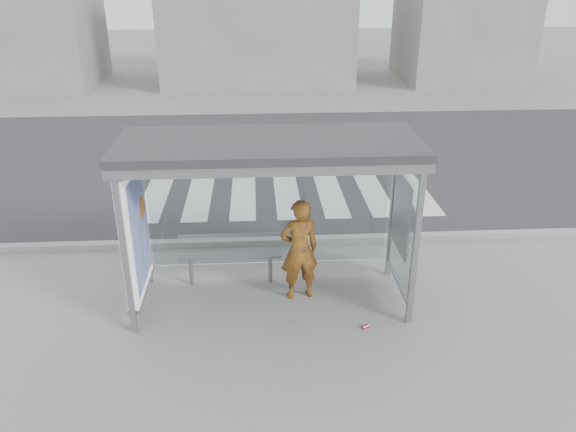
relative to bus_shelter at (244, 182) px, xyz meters
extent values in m
plane|color=slate|center=(0.37, -0.06, -1.98)|extent=(80.00, 80.00, 0.00)
cube|color=#2C2C2F|center=(0.37, 6.94, -1.98)|extent=(30.00, 10.00, 0.01)
cube|color=gray|center=(0.37, 1.89, -1.92)|extent=(30.00, 0.18, 0.12)
cube|color=silver|center=(-2.13, 4.44, -1.98)|extent=(0.55, 3.00, 0.00)
cube|color=silver|center=(-1.13, 4.44, -1.98)|extent=(0.55, 3.00, 0.00)
cube|color=silver|center=(-0.13, 4.44, -1.98)|extent=(0.55, 3.00, 0.00)
cube|color=silver|center=(0.87, 4.44, -1.98)|extent=(0.55, 3.00, 0.00)
cube|color=silver|center=(1.87, 4.44, -1.98)|extent=(0.55, 3.00, 0.00)
cube|color=silver|center=(2.87, 4.44, -1.98)|extent=(0.55, 3.00, 0.00)
cube|color=silver|center=(3.87, 4.44, -1.98)|extent=(0.55, 3.00, 0.00)
cube|color=gray|center=(-1.63, -0.76, -0.73)|extent=(0.08, 0.08, 2.50)
cube|color=gray|center=(2.37, -0.76, -0.73)|extent=(0.08, 0.08, 2.50)
cube|color=gray|center=(-1.63, 0.64, -0.73)|extent=(0.08, 0.08, 2.50)
cube|color=gray|center=(2.37, 0.64, -0.73)|extent=(0.08, 0.08, 2.50)
cube|color=#2D2D30|center=(0.37, -0.06, 0.58)|extent=(4.25, 1.65, 0.12)
cube|color=gray|center=(0.37, -0.82, 0.47)|extent=(4.25, 0.06, 0.18)
cube|color=white|center=(0.37, 0.64, -0.68)|extent=(3.80, 0.02, 2.00)
cube|color=white|center=(-1.63, -0.06, -0.68)|extent=(0.15, 1.25, 2.00)
cube|color=blue|center=(-1.54, -0.06, -0.68)|extent=(0.01, 1.10, 1.70)
cylinder|color=orange|center=(-1.53, 0.19, -0.43)|extent=(0.02, 0.32, 0.32)
cube|color=white|center=(2.37, -0.06, -0.68)|extent=(0.03, 1.25, 2.00)
cube|color=beige|center=(2.34, -0.01, -0.58)|extent=(0.03, 0.86, 1.16)
cube|color=slate|center=(-9.63, 17.94, 1.02)|extent=(6.00, 5.00, 6.00)
cube|color=slate|center=(0.37, 17.94, 0.52)|extent=(8.00, 5.00, 5.00)
imported|color=#E85615|center=(0.81, 0.04, -1.15)|extent=(0.67, 0.51, 1.66)
cube|color=slate|center=(-0.28, 0.51, -1.47)|extent=(1.67, 0.20, 0.05)
cylinder|color=slate|center=(-0.93, 0.51, -1.74)|extent=(0.06, 0.06, 0.49)
cylinder|color=slate|center=(0.37, 0.51, -1.74)|extent=(0.06, 0.06, 0.49)
cube|color=slate|center=(-0.28, 0.60, -1.15)|extent=(1.67, 0.04, 0.06)
cylinder|color=#CF3D64|center=(1.71, -0.88, -1.95)|extent=(0.12, 0.10, 0.06)
camera|label=1|loc=(0.18, -7.58, 2.87)|focal=35.00mm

